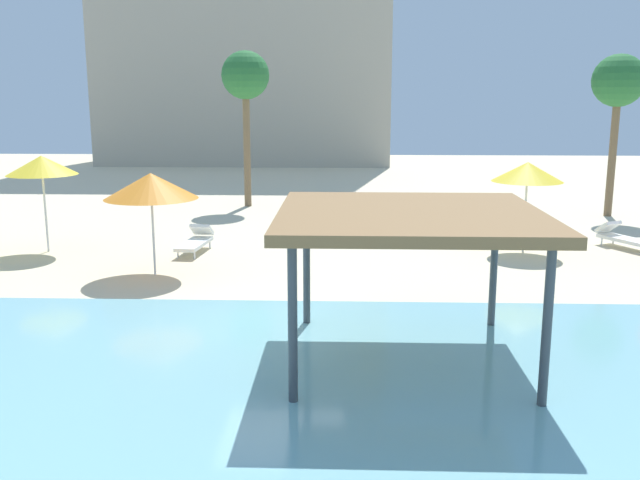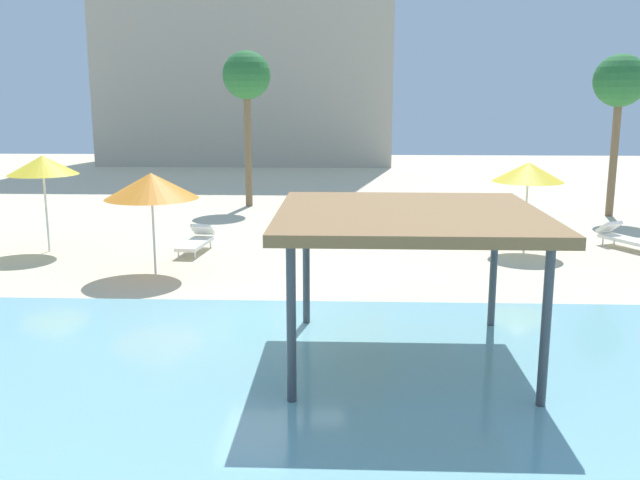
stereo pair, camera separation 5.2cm
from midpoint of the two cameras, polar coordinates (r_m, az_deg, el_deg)
The scene contains 11 objects.
ground_plane at distance 13.92m, azimuth -3.29°, elevation -6.91°, with size 80.00×80.00×0.00m, color beige.
lagoon_water at distance 9.12m, azimuth -6.50°, elevation -17.38°, with size 44.00×13.50×0.04m, color #7AB7C1.
shade_pavilion at distance 11.57m, azimuth 7.23°, elevation 1.64°, with size 4.32×4.32×2.60m.
beach_umbrella_orange_0 at distance 17.78m, azimuth -13.74°, elevation 4.32°, with size 2.32×2.32×2.57m.
beach_umbrella_yellow_1 at distance 21.36m, azimuth -21.87°, elevation 5.68°, with size 1.97×1.97×2.78m.
beach_umbrella_yellow_6 at distance 20.74m, azimuth 16.54°, elevation 5.36°, with size 2.01×2.01×2.59m.
lounge_chair_0 at distance 22.51m, azimuth 23.45°, elevation 0.24°, with size 1.39×1.96×0.74m.
lounge_chair_4 at distance 20.44m, azimuth -10.18°, elevation -0.05°, with size 0.80×1.95×0.74m.
palm_tree_0 at distance 28.00m, azimuth 23.17°, elevation 11.63°, with size 1.90×1.90×5.92m.
palm_tree_1 at distance 28.36m, azimuth -6.17°, elevation 12.97°, with size 1.90×1.90×6.18m.
hotel_block_0 at distance 49.31m, azimuth -5.95°, elevation 18.45°, with size 18.74×9.94×20.49m, color #B2A893.
Camera 1 is at (1.25, -13.12, 4.45)m, focal length 39.13 mm.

